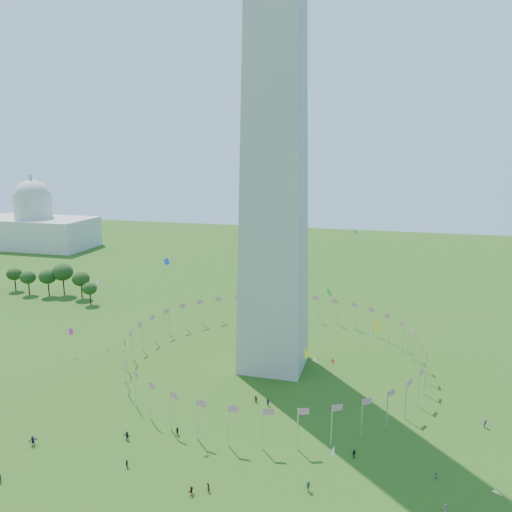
% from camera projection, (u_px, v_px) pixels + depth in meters
% --- Properties ---
extents(ground, '(600.00, 600.00, 0.00)m').
position_uv_depth(ground, '(212.00, 477.00, 91.25)').
color(ground, '#244A11').
rests_on(ground, ground).
extents(washington_monument, '(16.80, 16.80, 169.00)m').
position_uv_depth(washington_monument, '(276.00, 41.00, 120.86)').
color(washington_monument, '#B3AF9F').
rests_on(washington_monument, ground).
extents(flag_ring, '(80.24, 80.24, 9.00)m').
position_uv_depth(flag_ring, '(274.00, 350.00, 137.53)').
color(flag_ring, silver).
rests_on(flag_ring, ground).
extents(capitol_building, '(70.00, 35.00, 46.00)m').
position_uv_depth(capitol_building, '(33.00, 210.00, 302.21)').
color(capitol_building, beige).
rests_on(capitol_building, ground).
extents(crowd, '(91.27, 55.58, 2.04)m').
position_uv_depth(crowd, '(226.00, 465.00, 93.11)').
color(crowd, '#5C151D').
rests_on(crowd, ground).
extents(kites_aloft, '(107.22, 63.58, 34.76)m').
position_uv_depth(kites_aloft, '(258.00, 336.00, 108.74)').
color(kites_aloft, white).
rests_on(kites_aloft, ground).
extents(tree_line_west, '(54.86, 15.69, 12.94)m').
position_uv_depth(tree_line_west, '(43.00, 283.00, 203.43)').
color(tree_line_west, '#2A501A').
rests_on(tree_line_west, ground).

